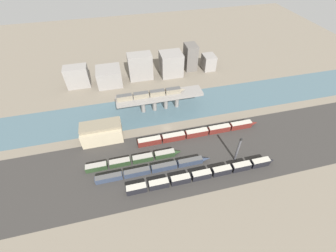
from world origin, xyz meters
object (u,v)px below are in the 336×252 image
object	(u,v)px
train_yard_near	(204,175)
train_yard_outer	(199,132)
train_yard_mid	(154,169)
signal_tower	(238,150)
train_on_bridge	(151,94)
warehouse_building	(102,132)
train_yard_far	(134,160)

from	to	relation	value
train_yard_near	train_yard_outer	distance (m)	27.90
train_yard_mid	signal_tower	world-z (taller)	signal_tower
train_on_bridge	train_yard_outer	bearing A→B (deg)	-52.01
signal_tower	train_yard_near	bearing A→B (deg)	-162.23
train_yard_near	train_yard_outer	world-z (taller)	train_yard_near
train_yard_near	train_yard_mid	bearing A→B (deg)	158.11
warehouse_building	train_yard_outer	bearing A→B (deg)	-10.99
train_yard_mid	train_yard_far	xyz separation A→B (m)	(-8.44, 7.74, -0.03)
train_yard_far	train_yard_outer	world-z (taller)	train_yard_outer
train_yard_outer	signal_tower	size ratio (longest dim) A/B	4.55
train_on_bridge	signal_tower	distance (m)	59.39
train_yard_outer	train_yard_mid	bearing A→B (deg)	-148.80
train_on_bridge	train_yard_far	size ratio (longest dim) A/B	0.86
train_yard_far	train_yard_outer	size ratio (longest dim) A/B	0.68
train_yard_far	signal_tower	bearing A→B (deg)	-11.82
train_yard_outer	train_on_bridge	bearing A→B (deg)	127.99
train_yard_far	warehouse_building	xyz separation A→B (m)	(-14.78, 20.49, 3.44)
train_yard_mid	train_yard_outer	xyz separation A→B (m)	(29.66, 17.96, 0.26)
train_yard_mid	train_yard_outer	bearing A→B (deg)	31.20
train_on_bridge	warehouse_building	distance (m)	36.52
warehouse_building	signal_tower	xyz separation A→B (m)	(64.83, -30.97, 2.46)
train_yard_far	train_yard_near	bearing A→B (deg)	-28.52
train_yard_near	train_yard_far	world-z (taller)	train_yard_near
train_yard_mid	train_yard_outer	size ratio (longest dim) A/B	0.80
train_on_bridge	train_yard_mid	xyz separation A→B (m)	(-7.86, -45.87, -10.92)
train_yard_outer	warehouse_building	size ratio (longest dim) A/B	3.28
train_yard_outer	train_yard_near	bearing A→B (deg)	-105.39
train_on_bridge	train_yard_outer	distance (m)	36.99
train_yard_far	train_yard_mid	bearing A→B (deg)	-42.52
signal_tower	warehouse_building	bearing A→B (deg)	154.47
train_yard_mid	train_on_bridge	bearing A→B (deg)	80.28
train_on_bridge	train_yard_mid	size ratio (longest dim) A/B	0.73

